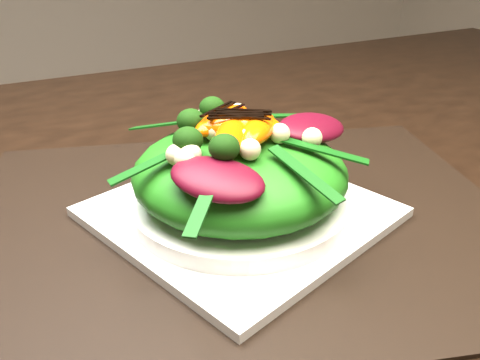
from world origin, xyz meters
name	(u,v)px	position (x,y,z in m)	size (l,w,h in m)	color
dining_table	(322,147)	(0.00, 0.00, 0.73)	(1.60, 0.90, 0.75)	black
placemat	(240,218)	(-0.20, -0.15, 0.75)	(0.53, 0.41, 0.00)	black
plate_base	(240,212)	(-0.20, -0.15, 0.76)	(0.24, 0.24, 0.01)	silver
salad_bowl	(240,201)	(-0.20, -0.15, 0.77)	(0.21, 0.21, 0.02)	white
lettuce_mound	(240,172)	(-0.20, -0.15, 0.80)	(0.20, 0.20, 0.07)	#267415
radicchio_leaf	(312,127)	(-0.12, -0.15, 0.83)	(0.08, 0.05, 0.02)	#440714
orange_segment	(210,122)	(-0.22, -0.12, 0.85)	(0.07, 0.03, 0.02)	#FF4F04
broccoli_floret	(163,133)	(-0.27, -0.13, 0.85)	(0.04, 0.04, 0.04)	black
macadamia_nut	(276,140)	(-0.18, -0.18, 0.84)	(0.02, 0.02, 0.02)	#FCE0B2
balsamic_drizzle	(209,112)	(-0.22, -0.12, 0.85)	(0.05, 0.00, 0.00)	black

